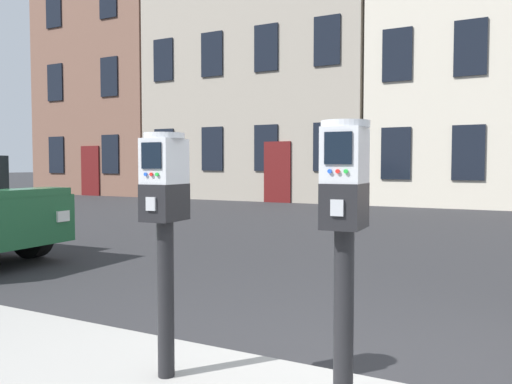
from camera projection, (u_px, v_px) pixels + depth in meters
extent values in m
cylinder|color=black|center=(166.00, 299.00, 2.80)|extent=(0.10, 0.10, 0.85)
cube|color=black|center=(165.00, 202.00, 2.77)|extent=(0.19, 0.25, 0.20)
cube|color=#A5A8AD|center=(151.00, 204.00, 2.66)|extent=(0.06, 0.02, 0.07)
cube|color=#B7BABF|center=(164.00, 161.00, 2.76)|extent=(0.19, 0.24, 0.24)
cube|color=black|center=(151.00, 156.00, 2.65)|extent=(0.12, 0.02, 0.13)
cylinder|color=blue|center=(146.00, 174.00, 2.67)|extent=(0.02, 0.01, 0.02)
cylinder|color=red|center=(151.00, 174.00, 2.66)|extent=(0.02, 0.01, 0.02)
cylinder|color=green|center=(157.00, 174.00, 2.64)|extent=(0.02, 0.01, 0.02)
cylinder|color=#B7BABF|center=(164.00, 136.00, 2.76)|extent=(0.23, 0.23, 0.03)
cylinder|color=black|center=(344.00, 324.00, 2.33)|extent=(0.10, 0.10, 0.86)
cube|color=black|center=(345.00, 206.00, 2.31)|extent=(0.19, 0.25, 0.20)
cube|color=#A5A8AD|center=(337.00, 208.00, 2.19)|extent=(0.06, 0.02, 0.07)
cube|color=#B7BABF|center=(345.00, 155.00, 2.29)|extent=(0.19, 0.24, 0.24)
cube|color=black|center=(338.00, 148.00, 2.18)|extent=(0.12, 0.02, 0.14)
cylinder|color=blue|center=(330.00, 171.00, 2.20)|extent=(0.02, 0.01, 0.02)
cylinder|color=red|center=(338.00, 171.00, 2.19)|extent=(0.02, 0.01, 0.02)
cylinder|color=green|center=(346.00, 171.00, 2.17)|extent=(0.02, 0.01, 0.02)
cylinder|color=#B7BABF|center=(345.00, 124.00, 2.29)|extent=(0.23, 0.23, 0.03)
cube|color=#236038|center=(5.00, 194.00, 6.23)|extent=(0.52, 1.70, 0.10)
cube|color=white|center=(63.00, 216.00, 6.77)|extent=(0.05, 0.20, 0.14)
cylinder|color=black|center=(32.00, 235.00, 7.22)|extent=(0.65, 0.25, 0.64)
cube|color=brown|center=(134.00, 60.00, 24.91)|extent=(6.32, 6.68, 12.67)
cube|color=black|center=(56.00, 155.00, 22.92)|extent=(0.90, 0.06, 1.60)
cube|color=black|center=(110.00, 154.00, 21.44)|extent=(0.90, 0.06, 1.60)
cube|color=black|center=(55.00, 82.00, 22.76)|extent=(0.90, 0.06, 1.60)
cube|color=black|center=(109.00, 77.00, 21.27)|extent=(0.90, 0.06, 1.60)
cube|color=black|center=(54.00, 9.00, 22.59)|extent=(0.90, 0.06, 1.60)
cube|color=#591414|center=(90.00, 171.00, 22.01)|extent=(1.00, 0.07, 2.10)
cube|color=#9E9384|center=(271.00, 25.00, 20.63)|extent=(8.86, 5.21, 13.74)
cube|color=black|center=(164.00, 150.00, 20.13)|extent=(0.90, 0.06, 1.60)
cube|color=black|center=(212.00, 149.00, 19.09)|extent=(0.90, 0.06, 1.60)
cube|color=black|center=(266.00, 148.00, 18.05)|extent=(0.90, 0.06, 1.60)
cube|color=black|center=(326.00, 147.00, 17.01)|extent=(0.90, 0.06, 1.60)
cube|color=black|center=(163.00, 60.00, 19.95)|extent=(0.90, 0.06, 1.60)
cube|color=black|center=(212.00, 54.00, 18.91)|extent=(0.90, 0.06, 1.60)
cube|color=black|center=(266.00, 48.00, 17.87)|extent=(0.90, 0.06, 1.60)
cube|color=black|center=(327.00, 41.00, 16.83)|extent=(0.90, 0.06, 1.60)
cube|color=#591414|center=(277.00, 172.00, 17.89)|extent=(1.00, 0.07, 2.10)
cube|color=black|center=(396.00, 153.00, 15.96)|extent=(0.90, 0.06, 1.60)
cube|color=black|center=(468.00, 153.00, 14.99)|extent=(0.90, 0.06, 1.60)
cube|color=black|center=(397.00, 55.00, 15.81)|extent=(0.90, 0.06, 1.60)
cube|color=black|center=(470.00, 47.00, 14.84)|extent=(0.90, 0.06, 1.60)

